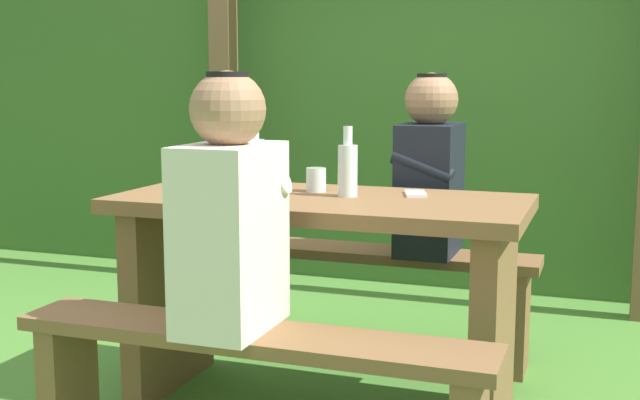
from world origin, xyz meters
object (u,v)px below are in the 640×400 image
(person_white_shirt, at_px, (230,212))
(drinking_glass, at_px, (316,180))
(bench_far, at_px, (367,279))
(cell_phone, at_px, (415,194))
(person_black_coat, at_px, (430,171))
(picnic_table, at_px, (320,266))
(bottle_left, at_px, (255,165))
(bench_near, at_px, (250,375))
(bottle_right, at_px, (348,168))

(person_white_shirt, bearing_deg, drinking_glass, 89.87)
(bench_far, bearing_deg, cell_phone, -55.80)
(person_black_coat, relative_size, cell_phone, 5.14)
(drinking_glass, bearing_deg, person_black_coat, 56.58)
(picnic_table, bearing_deg, bottle_left, 177.44)
(bottle_left, bearing_deg, person_white_shirt, -72.36)
(picnic_table, relative_size, drinking_glass, 16.45)
(cell_phone, bearing_deg, bench_near, -129.95)
(bench_far, xyz_separation_m, bottle_left, (-0.24, -0.57, 0.53))
(bench_far, distance_m, person_white_shirt, 1.26)
(cell_phone, bearing_deg, person_black_coat, 78.01)
(picnic_table, height_order, drinking_glass, drinking_glass)
(bottle_right, bearing_deg, bottle_left, -175.73)
(bottle_right, xyz_separation_m, cell_phone, (0.21, 0.11, -0.09))
(bench_near, relative_size, drinking_glass, 16.45)
(picnic_table, relative_size, bench_near, 1.00)
(picnic_table, height_order, bottle_left, bottle_left)
(bench_far, bearing_deg, picnic_table, -90.00)
(person_black_coat, xyz_separation_m, drinking_glass, (-0.31, -0.47, 0.01))
(person_white_shirt, relative_size, bottle_right, 2.99)
(person_white_shirt, bearing_deg, bench_far, 87.23)
(bench_near, bearing_deg, bottle_left, 112.34)
(picnic_table, bearing_deg, drinking_glass, 116.21)
(person_white_shirt, xyz_separation_m, bottle_right, (0.14, 0.62, 0.06))
(bench_far, xyz_separation_m, person_black_coat, (0.26, -0.00, 0.46))
(bench_far, height_order, person_white_shirt, person_white_shirt)
(bottle_left, bearing_deg, cell_phone, 13.86)
(bottle_right, bearing_deg, drinking_glass, 151.98)
(bench_near, relative_size, person_white_shirt, 1.95)
(person_white_shirt, relative_size, drinking_glass, 8.45)
(bottle_left, distance_m, cell_phone, 0.57)
(drinking_glass, height_order, cell_phone, drinking_glass)
(person_black_coat, height_order, cell_phone, person_black_coat)
(person_white_shirt, distance_m, cell_phone, 0.81)
(bench_far, xyz_separation_m, bottle_right, (0.09, -0.55, 0.53))
(picnic_table, height_order, bottle_right, bottle_right)
(person_white_shirt, xyz_separation_m, cell_phone, (0.36, 0.73, -0.03))
(bench_far, relative_size, drinking_glass, 16.45)
(picnic_table, relative_size, bottle_left, 5.84)
(bench_near, bearing_deg, person_black_coat, 77.65)
(bench_near, height_order, person_black_coat, person_black_coat)
(bottle_right, bearing_deg, cell_phone, 27.33)
(person_black_coat, relative_size, drinking_glass, 8.45)
(bench_near, height_order, bottle_left, bottle_left)
(cell_phone, bearing_deg, bottle_left, 176.18)
(bottle_right, bearing_deg, bench_far, 99.04)
(bench_far, bearing_deg, bench_near, -90.00)
(drinking_glass, distance_m, cell_phone, 0.36)
(bottle_right, relative_size, cell_phone, 1.72)
(person_black_coat, height_order, bottle_left, person_black_coat)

